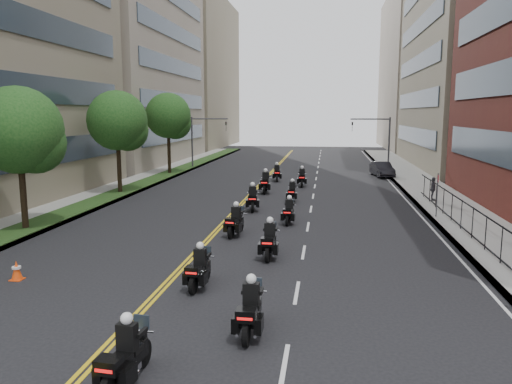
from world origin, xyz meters
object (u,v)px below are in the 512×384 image
motorcycle_5 (289,212)px  motorcycle_8 (265,183)px  motorcycle_4 (235,222)px  motorcycle_6 (253,199)px  motorcycle_10 (277,174)px  traffic_cone (17,270)px  motorcycle_0 (125,358)px  motorcycle_9 (302,178)px  parked_sedan (382,169)px  pedestrian_c (433,189)px  motorcycle_7 (292,192)px  motorcycle_1 (250,311)px  motorcycle_2 (199,270)px  motorcycle_3 (270,242)px

motorcycle_5 → motorcycle_8: bearing=106.7°
motorcycle_4 → motorcycle_6: motorcycle_6 is taller
motorcycle_10 → motorcycle_5: bearing=-89.2°
motorcycle_5 → traffic_cone: bearing=-127.6°
motorcycle_0 → motorcycle_4: (-0.07, 13.94, 0.01)m
motorcycle_0 → motorcycle_9: motorcycle_9 is taller
parked_sedan → pedestrian_c: (1.91, -13.94, 0.25)m
motorcycle_8 → pedestrian_c: (11.76, -2.51, 0.21)m
motorcycle_5 → motorcycle_7: size_ratio=1.00×
motorcycle_0 → motorcycle_8: 27.39m
parked_sedan → traffic_cone: size_ratio=5.92×
motorcycle_8 → motorcycle_10: size_ratio=1.10×
motorcycle_6 → motorcycle_9: bearing=69.2°
motorcycle_9 → pedestrian_c: size_ratio=1.46×
motorcycle_6 → motorcycle_7: size_ratio=1.13×
motorcycle_1 → motorcycle_4: motorcycle_4 is taller
motorcycle_2 → motorcycle_8: motorcycle_8 is taller
motorcycle_5 → motorcycle_7: motorcycle_5 is taller
motorcycle_3 → motorcycle_7: size_ratio=1.10×
motorcycle_4 → motorcycle_7: size_ratio=1.08×
motorcycle_7 → motorcycle_1: bearing=-88.7°
motorcycle_4 → motorcycle_10: motorcycle_10 is taller
motorcycle_2 → motorcycle_5: (2.32, 10.60, -0.01)m
motorcycle_4 → motorcycle_8: 13.45m
motorcycle_2 → motorcycle_7: 17.71m
motorcycle_6 → motorcycle_8: (-0.05, 6.93, 0.04)m
motorcycle_9 → parked_sedan: 10.52m
motorcycle_6 → motorcycle_7: 4.19m
motorcycle_5 → pedestrian_c: bearing=43.4°
motorcycle_10 → pedestrian_c: pedestrian_c is taller
motorcycle_1 → motorcycle_10: (-2.39, 31.28, 0.00)m
parked_sedan → traffic_cone: (-16.40, -32.56, -0.35)m
motorcycle_3 → motorcycle_10: size_ratio=1.02×
motorcycle_0 → motorcycle_4: size_ratio=0.98×
motorcycle_10 → motorcycle_4: bearing=-97.3°
motorcycle_7 → motorcycle_4: bearing=-101.4°
motorcycle_0 → motorcycle_3: motorcycle_3 is taller
motorcycle_1 → motorcycle_3: (-0.32, 7.42, 0.01)m
motorcycle_4 → traffic_cone: bearing=-124.3°
motorcycle_4 → motorcycle_9: size_ratio=0.98×
motorcycle_9 → pedestrian_c: pedestrian_c is taller
motorcycle_3 → motorcycle_9: bearing=88.8°
pedestrian_c → traffic_cone: pedestrian_c is taller
motorcycle_1 → traffic_cone: (-9.13, 3.30, -0.32)m
motorcycle_1 → parked_sedan: size_ratio=0.54×
motorcycle_0 → motorcycle_5: 17.17m
motorcycle_3 → traffic_cone: 9.73m
motorcycle_4 → motorcycle_10: 20.30m
motorcycle_4 → traffic_cone: motorcycle_4 is taller
motorcycle_0 → motorcycle_3: 10.58m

